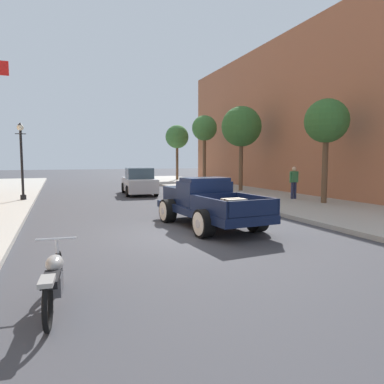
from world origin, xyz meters
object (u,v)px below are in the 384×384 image
pedestrian_sidewalk_right (294,181)px  street_tree_second (241,127)px  car_background_silver (139,182)px  street_tree_third (204,129)px  street_lamp_far (21,155)px  hotrod_truck_navy (206,203)px  street_tree_nearest (326,122)px  motorcycle_parked (54,279)px  street_tree_farthest (177,137)px

pedestrian_sidewalk_right → street_tree_second: street_tree_second is taller
car_background_silver → street_tree_second: 7.42m
street_tree_third → car_background_silver: bearing=-143.1°
street_lamp_far → street_tree_third: size_ratio=0.70×
street_lamp_far → hotrod_truck_navy: bearing=-55.5°
pedestrian_sidewalk_right → street_lamp_far: bearing=160.8°
street_tree_third → street_lamp_far: bearing=-151.9°
street_lamp_far → street_tree_nearest: size_ratio=0.80×
motorcycle_parked → street_lamp_far: 14.41m
street_tree_nearest → street_tree_third: (-0.46, 13.30, 0.72)m
street_tree_farthest → street_tree_nearest: bearing=-89.0°
car_background_silver → street_lamp_far: size_ratio=1.15×
hotrod_truck_navy → street_tree_farthest: bearing=73.8°
pedestrian_sidewalk_right → street_tree_nearest: size_ratio=0.34×
street_tree_second → hotrod_truck_navy: bearing=-124.3°
street_tree_second → pedestrian_sidewalk_right: bearing=-87.7°
street_lamp_far → street_tree_farthest: size_ratio=0.71×
street_lamp_far → street_tree_second: size_ratio=0.71×
street_lamp_far → street_tree_second: street_tree_second is taller
pedestrian_sidewalk_right → car_background_silver: bearing=135.6°
street_tree_nearest → street_lamp_far: bearing=154.0°
hotrod_truck_navy → street_tree_second: (6.62, 9.70, 3.49)m
hotrod_truck_navy → street_tree_second: size_ratio=0.93×
car_background_silver → pedestrian_sidewalk_right: bearing=-44.4°
street_lamp_far → street_tree_farthest: 19.21m
street_tree_second → street_tree_nearest: bearing=-86.4°
street_tree_second → street_tree_third: size_ratio=0.98×
car_background_silver → street_tree_third: size_ratio=0.80×
hotrod_truck_navy → street_tree_farthest: street_tree_farthest is taller
hotrod_truck_navy → street_tree_nearest: street_tree_nearest is taller
car_background_silver → street_tree_nearest: bearing=-50.9°
hotrod_truck_navy → motorcycle_parked: hotrod_truck_navy is taller
motorcycle_parked → street_tree_third: 24.19m
hotrod_truck_navy → street_tree_nearest: (7.07, 2.50, 3.12)m
street_lamp_far → street_tree_second: 12.95m
hotrod_truck_navy → motorcycle_parked: size_ratio=2.38×
hotrod_truck_navy → pedestrian_sidewalk_right: (6.83, 4.45, 0.33)m
pedestrian_sidewalk_right → street_tree_nearest: bearing=-83.0°
pedestrian_sidewalk_right → street_tree_second: size_ratio=0.30×
street_tree_second → car_background_silver: bearing=168.9°
street_tree_nearest → street_tree_farthest: (-0.35, 20.57, 0.49)m
street_tree_nearest → pedestrian_sidewalk_right: bearing=97.0°
motorcycle_parked → car_background_silver: size_ratio=0.48×
motorcycle_parked → street_tree_nearest: size_ratio=0.44×
street_lamp_far → car_background_silver: bearing=17.4°
street_tree_nearest → street_tree_second: (-0.45, 7.20, 0.37)m
car_background_silver → street_tree_second: bearing=-11.1°
hotrod_truck_navy → street_tree_third: (6.61, 15.80, 3.84)m
street_tree_third → street_tree_second: bearing=-90.0°
street_tree_third → street_tree_farthest: (0.11, 7.28, -0.23)m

